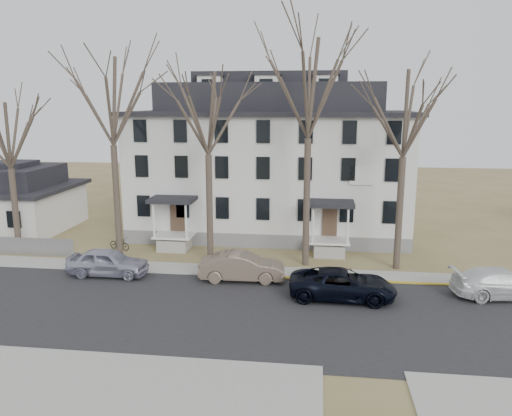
# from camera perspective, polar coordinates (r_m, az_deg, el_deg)

# --- Properties ---
(ground) EXTENTS (120.00, 120.00, 0.00)m
(ground) POSITION_cam_1_polar(r_m,az_deg,el_deg) (22.28, 2.27, -14.32)
(ground) COLOR olive
(ground) RESTS_ON ground
(main_road) EXTENTS (120.00, 10.00, 0.04)m
(main_road) POSITION_cam_1_polar(r_m,az_deg,el_deg) (24.08, 2.69, -12.23)
(main_road) COLOR #27272A
(main_road) RESTS_ON ground
(far_sidewalk) EXTENTS (120.00, 2.00, 0.08)m
(far_sidewalk) POSITION_cam_1_polar(r_m,az_deg,el_deg) (29.65, 3.61, -7.50)
(far_sidewalk) COLOR #A09F97
(far_sidewalk) RESTS_ON ground
(near_sidewalk_left) EXTENTS (20.00, 5.00, 0.08)m
(near_sidewalk_left) POSITION_cam_1_polar(r_m,az_deg,el_deg) (20.30, -23.53, -18.17)
(near_sidewalk_left) COLOR #A09F97
(near_sidewalk_left) RESTS_ON ground
(yellow_curb) EXTENTS (14.00, 0.25, 0.06)m
(yellow_curb) POSITION_cam_1_polar(r_m,az_deg,el_deg) (28.95, 13.52, -8.31)
(yellow_curb) COLOR gold
(yellow_curb) RESTS_ON ground
(boarding_house) EXTENTS (20.80, 12.36, 12.05)m
(boarding_house) POSITION_cam_1_polar(r_m,az_deg,el_deg) (38.31, 1.65, 5.22)
(boarding_house) COLOR slate
(boarding_house) RESTS_ON ground
(small_house) EXTENTS (8.70, 8.70, 5.00)m
(small_house) POSITION_cam_1_polar(r_m,az_deg,el_deg) (43.66, -25.79, 0.70)
(small_house) COLOR silver
(small_house) RESTS_ON ground
(tree_far_left) EXTENTS (8.40, 8.40, 13.72)m
(tree_far_left) POSITION_cam_1_polar(r_m,az_deg,el_deg) (32.29, -16.28, 12.34)
(tree_far_left) COLOR #473B31
(tree_far_left) RESTS_ON ground
(tree_mid_left) EXTENTS (7.80, 7.80, 12.74)m
(tree_mid_left) POSITION_cam_1_polar(r_m,az_deg,el_deg) (30.45, -5.56, 11.41)
(tree_mid_left) COLOR #473B31
(tree_mid_left) RESTS_ON ground
(tree_center) EXTENTS (9.00, 9.00, 14.70)m
(tree_center) POSITION_cam_1_polar(r_m,az_deg,el_deg) (29.75, 6.10, 14.24)
(tree_center) COLOR #473B31
(tree_center) RESTS_ON ground
(tree_mid_right) EXTENTS (7.80, 7.80, 12.74)m
(tree_mid_right) POSITION_cam_1_polar(r_m,az_deg,el_deg) (30.11, 16.75, 10.96)
(tree_mid_right) COLOR #473B31
(tree_mid_right) RESTS_ON ground
(tree_bungalow) EXTENTS (6.60, 6.60, 10.78)m
(tree_bungalow) POSITION_cam_1_polar(r_m,az_deg,el_deg) (35.66, -26.56, 7.90)
(tree_bungalow) COLOR #473B31
(tree_bungalow) RESTS_ON ground
(car_silver) EXTENTS (4.66, 1.88, 1.59)m
(car_silver) POSITION_cam_1_polar(r_m,az_deg,el_deg) (30.23, -16.56, -6.02)
(car_silver) COLOR #A3A3B9
(car_silver) RESTS_ON ground
(car_tan) EXTENTS (4.87, 1.94, 1.57)m
(car_tan) POSITION_cam_1_polar(r_m,az_deg,el_deg) (28.25, -1.61, -6.79)
(car_tan) COLOR #736152
(car_tan) RESTS_ON ground
(car_navy) EXTENTS (5.48, 2.66, 1.50)m
(car_navy) POSITION_cam_1_polar(r_m,az_deg,el_deg) (26.10, 9.86, -8.66)
(car_navy) COLOR black
(car_navy) RESTS_ON ground
(car_white) EXTENTS (5.33, 2.69, 1.48)m
(car_white) POSITION_cam_1_polar(r_m,az_deg,el_deg) (28.82, 26.36, -7.79)
(car_white) COLOR silver
(car_white) RESTS_ON ground
(bicycle_left) EXTENTS (1.74, 1.11, 0.87)m
(bicycle_left) POSITION_cam_1_polar(r_m,az_deg,el_deg) (35.26, -15.33, -4.00)
(bicycle_left) COLOR black
(bicycle_left) RESTS_ON ground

